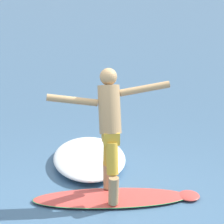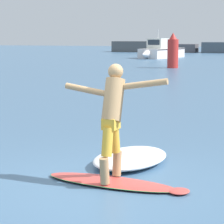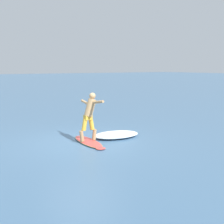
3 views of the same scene
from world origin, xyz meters
name	(u,v)px [view 3 (image 3 of 3)]	position (x,y,z in m)	size (l,w,h in m)	color
ground_plane	(82,142)	(0.00, 0.00, 0.00)	(200.00, 200.00, 0.00)	#456A8D
surfboard	(89,142)	(0.18, 0.16, 0.03)	(2.25, 0.87, 0.20)	#DE4A42
surfer	(90,113)	(0.15, 0.24, 1.04)	(1.58, 0.67, 1.67)	tan
wave_foam_at_tail	(116,135)	(0.06, 1.42, 0.10)	(1.28, 1.88, 0.21)	white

